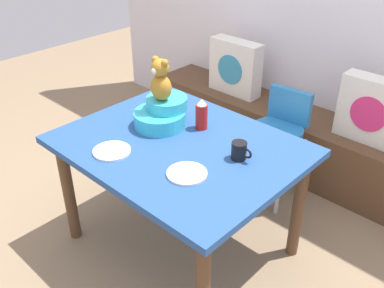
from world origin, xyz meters
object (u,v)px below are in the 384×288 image
object	(u,v)px
pillow_floral_right	(373,111)
teddy_bear	(161,80)
pillow_floral_left	(235,67)
ketchup_bottle	(202,115)
coffee_mug	(239,151)
dinner_plate_far	(112,151)
book_stack	(284,106)
dinner_plate_near	(187,173)
infant_seat_teal	(162,113)
highchair	(278,132)
dining_table	(180,158)

from	to	relation	value
pillow_floral_right	teddy_bear	world-z (taller)	teddy_bear
pillow_floral_left	pillow_floral_right	size ratio (longest dim) A/B	1.00
ketchup_bottle	coffee_mug	world-z (taller)	ketchup_bottle
pillow_floral_left	dinner_plate_far	distance (m)	1.59
book_stack	dinner_plate_far	distance (m)	1.59
pillow_floral_right	teddy_bear	xyz separation A→B (m)	(-0.79, -1.15, 0.34)
coffee_mug	dinner_plate_far	distance (m)	0.67
teddy_bear	dinner_plate_near	xyz separation A→B (m)	(0.46, -0.27, -0.27)
pillow_floral_left	infant_seat_teal	bearing A→B (deg)	-72.70
highchair	infant_seat_teal	world-z (taller)	infant_seat_teal
dining_table	pillow_floral_right	bearing A→B (deg)	65.43
dining_table	highchair	distance (m)	0.83
pillow_floral_left	pillow_floral_right	distance (m)	1.14
dinner_plate_far	pillow_floral_left	bearing A→B (deg)	104.03
pillow_floral_right	dinner_plate_near	bearing A→B (deg)	-103.00
dinner_plate_far	teddy_bear	bearing A→B (deg)	94.04
infant_seat_teal	teddy_bear	xyz separation A→B (m)	(0.00, -0.00, 0.21)
dining_table	coffee_mug	world-z (taller)	coffee_mug
book_stack	highchair	bearing A→B (deg)	-62.32
infant_seat_teal	teddy_bear	bearing A→B (deg)	-90.00
pillow_floral_left	ketchup_bottle	size ratio (longest dim) A/B	2.38
infant_seat_teal	pillow_floral_left	bearing A→B (deg)	107.30
highchair	ketchup_bottle	distance (m)	0.70
highchair	teddy_bear	size ratio (longest dim) A/B	3.16
book_stack	dining_table	world-z (taller)	dining_table
teddy_bear	dinner_plate_far	bearing A→B (deg)	-85.96
infant_seat_teal	dinner_plate_far	xyz separation A→B (m)	(0.03, -0.39, -0.07)
dining_table	coffee_mug	distance (m)	0.38
dinner_plate_far	highchair	bearing A→B (deg)	74.05
infant_seat_teal	dinner_plate_far	world-z (taller)	infant_seat_teal
dinner_plate_near	dinner_plate_far	distance (m)	0.45
coffee_mug	highchair	bearing A→B (deg)	106.07
highchair	dinner_plate_far	world-z (taller)	highchair
coffee_mug	teddy_bear	bearing A→B (deg)	-178.44
book_stack	teddy_bear	bearing A→B (deg)	-95.89
infant_seat_teal	ketchup_bottle	world-z (taller)	ketchup_bottle
pillow_floral_left	highchair	bearing A→B (deg)	-30.45
coffee_mug	dinner_plate_far	bearing A→B (deg)	-142.27
ketchup_bottle	dinner_plate_far	bearing A→B (deg)	-108.09
pillow_floral_right	infant_seat_teal	size ratio (longest dim) A/B	1.33
book_stack	dinner_plate_far	xyz separation A→B (m)	(-0.09, -1.56, 0.26)
book_stack	dining_table	bearing A→B (deg)	-85.31
pillow_floral_right	infant_seat_teal	bearing A→B (deg)	-124.43
book_stack	highchair	distance (m)	0.49
highchair	dinner_plate_near	bearing A→B (deg)	-83.77
highchair	ketchup_bottle	bearing A→B (deg)	-104.09
infant_seat_teal	ketchup_bottle	size ratio (longest dim) A/B	1.78
teddy_bear	ketchup_bottle	distance (m)	0.30
highchair	coffee_mug	distance (m)	0.79
dining_table	teddy_bear	bearing A→B (deg)	159.46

